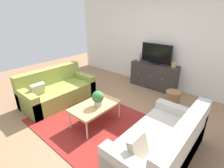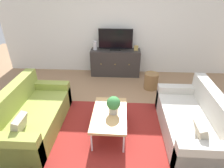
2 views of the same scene
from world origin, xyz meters
name	(u,v)px [view 2 (image 2 of 2)]	position (x,y,z in m)	size (l,w,h in m)	color
ground_plane	(111,127)	(0.00, 0.00, 0.00)	(10.00, 10.00, 0.00)	#997251
wall_back	(117,24)	(0.00, 2.55, 1.35)	(6.40, 0.12, 2.70)	silver
area_rug	(110,133)	(0.00, -0.15, 0.01)	(2.50, 1.90, 0.01)	maroon
couch_left_side	(29,116)	(-1.44, -0.10, 0.27)	(0.88, 1.71, 0.81)	olive
couch_right_side	(195,123)	(1.44, -0.10, 0.27)	(0.88, 1.71, 0.81)	beige
coffee_table	(110,115)	(-0.01, -0.12, 0.39)	(0.57, 0.97, 0.42)	tan
potted_plant	(113,104)	(0.05, -0.10, 0.59)	(0.23, 0.23, 0.31)	#B7B2A8
tv_console	(115,62)	(-0.02, 2.27, 0.36)	(1.35, 0.47, 0.72)	#332D2B
flat_screen_tv	(116,40)	(-0.02, 2.29, 1.00)	(0.90, 0.16, 0.56)	black
glass_vase	(95,45)	(-0.57, 2.27, 0.84)	(0.11, 0.11, 0.24)	silver
mantel_clock	(136,48)	(0.54, 2.27, 0.79)	(0.11, 0.07, 0.13)	tan
wicker_basket	(151,81)	(0.90, 1.50, 0.20)	(0.34, 0.34, 0.40)	olive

